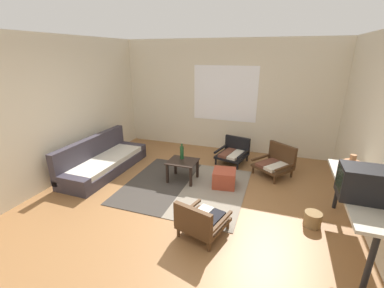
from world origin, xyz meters
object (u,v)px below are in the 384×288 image
(armchair_striped_foreground, at_px, (201,221))
(clay_vase, at_px, (351,167))
(ottoman_orange, at_px, (224,178))
(glass_bottle, at_px, (182,152))
(crt_television, at_px, (366,184))
(wicker_basket, at_px, (313,219))
(couch, at_px, (103,162))
(coffee_table, at_px, (183,165))
(armchair_corner, at_px, (276,162))
(armchair_by_window, at_px, (233,152))
(console_shelf, at_px, (356,194))

(armchair_striped_foreground, xyz_separation_m, clay_vase, (1.85, 0.93, 0.67))
(ottoman_orange, xyz_separation_m, glass_bottle, (-0.87, 0.08, 0.38))
(crt_television, xyz_separation_m, wicker_basket, (-0.38, 0.49, -0.89))
(crt_television, bearing_deg, couch, 166.73)
(armchair_striped_foreground, bearing_deg, couch, 153.24)
(couch, bearing_deg, glass_bottle, 8.95)
(clay_vase, distance_m, glass_bottle, 2.82)
(coffee_table, relative_size, ottoman_orange, 1.35)
(armchair_corner, height_order, clay_vase, clay_vase)
(armchair_corner, distance_m, crt_television, 2.39)
(crt_television, height_order, clay_vase, crt_television)
(couch, distance_m, ottoman_orange, 2.57)
(couch, xyz_separation_m, armchair_corner, (3.44, 1.03, 0.06))
(ottoman_orange, relative_size, glass_bottle, 1.34)
(crt_television, bearing_deg, armchair_by_window, 127.93)
(clay_vase, height_order, wicker_basket, clay_vase)
(coffee_table, height_order, armchair_by_window, armchair_by_window)
(armchair_by_window, relative_size, armchair_corner, 0.88)
(coffee_table, height_order, crt_television, crt_television)
(ottoman_orange, bearing_deg, coffee_table, -177.90)
(armchair_by_window, bearing_deg, armchair_striped_foreground, -88.83)
(armchair_by_window, bearing_deg, coffee_table, -121.66)
(armchair_corner, height_order, wicker_basket, armchair_corner)
(armchair_striped_foreground, bearing_deg, coffee_table, 119.43)
(coffee_table, height_order, armchair_striped_foreground, armchair_striped_foreground)
(crt_television, height_order, wicker_basket, crt_television)
(ottoman_orange, height_order, crt_television, crt_television)
(couch, height_order, armchair_by_window, couch)
(armchair_by_window, bearing_deg, crt_television, -52.07)
(armchair_by_window, relative_size, ottoman_orange, 1.87)
(glass_bottle, bearing_deg, clay_vase, -13.10)
(console_shelf, xyz_separation_m, glass_bottle, (-2.72, 1.06, -0.18))
(armchair_corner, bearing_deg, crt_television, -64.99)
(armchair_striped_foreground, xyz_separation_m, console_shelf, (1.85, 0.50, 0.49))
(armchair_by_window, height_order, glass_bottle, glass_bottle)
(armchair_by_window, height_order, armchair_corner, armchair_corner)
(ottoman_orange, distance_m, console_shelf, 2.16)
(couch, height_order, crt_television, crt_television)
(armchair_corner, xyz_separation_m, glass_bottle, (-1.75, -0.76, 0.26))
(crt_television, bearing_deg, wicker_basket, 127.94)
(armchair_by_window, height_order, crt_television, crt_television)
(clay_vase, bearing_deg, couch, 175.25)
(coffee_table, bearing_deg, armchair_corner, 27.13)
(ottoman_orange, relative_size, wicker_basket, 1.69)
(console_shelf, height_order, clay_vase, clay_vase)
(console_shelf, bearing_deg, glass_bottle, 158.77)
(couch, height_order, ottoman_orange, couch)
(console_shelf, bearing_deg, wicker_basket, 148.21)
(ottoman_orange, xyz_separation_m, console_shelf, (1.85, -0.98, 0.56))
(armchair_striped_foreground, distance_m, armchair_corner, 2.48)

